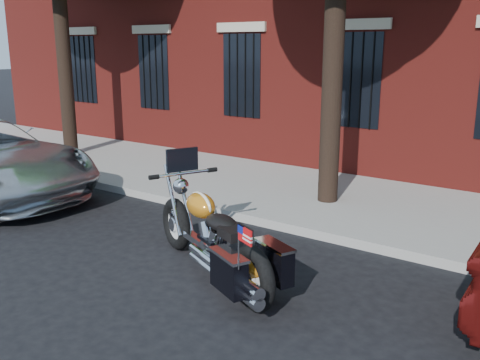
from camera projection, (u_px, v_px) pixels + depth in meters
The scene contains 4 objects.
ground at pixel (207, 249), 7.90m from camera, with size 120.00×120.00×0.00m, color black.
curb at pixel (259, 220), 8.97m from camera, with size 40.00×0.16×0.15m, color gray.
sidewalk at pixel (313, 195), 10.45m from camera, with size 40.00×3.60×0.15m, color gray.
motorcycle at pixel (215, 242), 6.73m from camera, with size 2.76×1.72×1.56m.
Camera 1 is at (4.74, -5.72, 2.93)m, focal length 40.00 mm.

